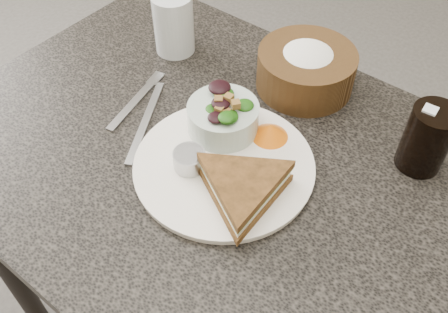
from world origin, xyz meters
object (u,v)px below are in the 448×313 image
Objects in this scene: dinner_plate at (224,166)px; salad_bowl at (223,114)px; cola_glass at (428,136)px; water_glass at (174,24)px; sandwich at (243,188)px; bread_basket at (307,64)px; dressing_ramekin at (189,160)px; dining_table at (221,266)px.

salad_bowl reaches higher than dinner_plate.
cola_glass is 0.53m from water_glass.
bread_basket reaches higher than sandwich.
dressing_ramekin is 0.34m from water_glass.
cola_glass is (0.18, 0.25, 0.03)m from sandwich.
dinner_plate is at bearing 178.57° from sandwich.
dining_table is 5.44× the size of bread_basket.
sandwich is at bearing -33.75° from water_glass.
salad_bowl is 0.33m from cola_glass.
bread_basket is 1.50× the size of water_glass.
dining_table is 7.80× the size of cola_glass.
dressing_ramekin is (0.01, -0.10, -0.02)m from salad_bowl.
salad_bowl is at bearing -153.70° from cola_glass.
bread_basket is (0.04, 0.20, 0.00)m from salad_bowl.
salad_bowl is 0.10m from dressing_ramekin.
cola_glass is (0.26, -0.05, 0.01)m from bread_basket.
cola_glass reaches higher than dinner_plate.
salad_bowl is 0.20m from bread_basket.
water_glass reaches higher than bread_basket.
dressing_ramekin is at bearing -150.94° from sandwich.
dressing_ramekin is 0.30m from bread_basket.
cola_glass is (0.30, 0.15, 0.02)m from salad_bowl.
salad_bowl is 0.27m from water_glass.
salad_bowl reaches higher than dining_table.
dressing_ramekin is at bearing -83.56° from salad_bowl.
sandwich is 1.44× the size of water_glass.
dinner_plate is 0.33m from cola_glass.
dining_table is 5.66× the size of sandwich.
dinner_plate is 0.27m from bread_basket.
dinner_plate is 2.40× the size of water_glass.
dining_table is 0.49m from bread_basket.
bread_basket reaches higher than dressing_ramekin.
dinner_plate is at bearing -87.81° from bread_basket.
cola_glass reaches higher than water_glass.
salad_bowl is at bearing -101.81° from bread_basket.
water_glass is at bearing 145.92° from dining_table.
cola_glass reaches higher than dressing_ramekin.
bread_basket is 1.44× the size of cola_glass.
cola_glass is (0.25, 0.21, 0.06)m from dinner_plate.
sandwich is at bearing 0.81° from dressing_ramekin.
dinner_plate is (0.02, -0.02, 0.38)m from dining_table.
dinner_plate is at bearing -34.65° from water_glass.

